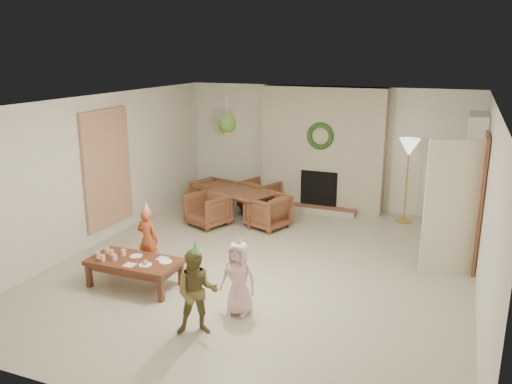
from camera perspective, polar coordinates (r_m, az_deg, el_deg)
The scene contains 56 objects.
floor at distance 8.01m, azimuth 0.93°, elevation -8.19°, with size 7.00×7.00×0.00m, color #B7B29E.
ceiling at distance 7.37m, azimuth 1.02°, elevation 9.91°, with size 7.00×7.00×0.00m, color white.
wall_back at distance 10.86m, azimuth 7.63°, elevation 4.90°, with size 7.00×7.00×0.00m, color silver.
wall_front at distance 4.68m, azimuth -14.78°, elevation -9.83°, with size 7.00×7.00×0.00m, color silver.
wall_left at distance 9.08m, azimuth -17.02°, elevation 2.29°, with size 7.00×7.00×0.00m, color silver.
wall_right at distance 7.14m, azimuth 24.09°, elevation -1.88°, with size 7.00×7.00×0.00m, color silver.
fireplace_mass at distance 10.67m, azimuth 7.36°, elevation 4.73°, with size 2.50×0.40×2.50m, color #592A17.
fireplace_hearth at distance 10.62m, azimuth 6.65°, elevation -1.91°, with size 1.60×0.30×0.12m, color maroon.
fireplace_firebox at distance 10.67m, azimuth 6.96°, elevation 0.34°, with size 0.75×0.12×0.75m, color black.
fireplace_wreath at distance 10.40m, azimuth 7.09°, elevation 6.14°, with size 0.54×0.54×0.10m, color #1E3F17.
floor_lamp_base at distance 10.40m, azimuth 15.93°, elevation -3.07°, with size 0.30×0.30×0.03m, color gold.
floor_lamp_post at distance 10.19m, azimuth 16.24°, elevation 0.87°, with size 0.03×0.03×1.45m, color gold.
floor_lamp_shade at distance 10.05m, azimuth 16.53°, elevation 4.74°, with size 0.39×0.39×0.32m, color beige.
bookshelf_carcass at distance 9.40m, azimuth 22.68°, elevation 1.25°, with size 0.30×1.00×2.20m, color white.
bookshelf_shelf_a at distance 9.56m, azimuth 22.16°, elevation -2.51°, with size 0.30×0.92×0.03m, color white.
bookshelf_shelf_b at distance 9.45m, azimuth 22.41°, elevation -0.20°, with size 0.30×0.92×0.03m, color white.
bookshelf_shelf_c at distance 9.36m, azimuth 22.65°, elevation 2.15°, with size 0.30×0.92×0.03m, color white.
bookshelf_shelf_d at distance 9.29m, azimuth 22.91°, elevation 4.55°, with size 0.30×0.92×0.03m, color white.
books_row_lower at distance 9.38m, azimuth 22.12°, elevation -1.95°, with size 0.20×0.40×0.24m, color #9A341C.
books_row_mid at distance 9.47m, azimuth 22.37°, elevation 0.70°, with size 0.20×0.44×0.24m, color navy.
books_row_upper at distance 9.24m, azimuth 22.61°, elevation 2.82°, with size 0.20×0.36×0.22m, color olive.
door_frame at distance 8.35m, azimuth 23.45°, elevation -1.07°, with size 0.05×0.86×2.04m, color brown.
door_leaf at distance 7.99m, azimuth 20.75°, elevation -1.65°, with size 0.05×0.80×2.00m, color beige.
curtain_panel at distance 9.20m, azimuth -16.05°, elevation 2.54°, with size 0.06×1.20×2.00m, color #CAAC8F.
dining_table at distance 10.19m, azimuth -2.33°, elevation -1.27°, with size 1.60×0.89×0.56m, color brown.
dining_chair_near at distance 9.73m, azimuth -5.33°, elevation -1.95°, with size 0.67×0.68×0.62m, color brown.
dining_chair_far at distance 10.66m, azimuth 0.41°, elevation -0.33°, with size 0.67×0.68×0.62m, color brown.
dining_chair_left at distance 10.69m, azimuth -4.94°, elevation -0.36°, with size 0.67×0.68×0.62m, color brown.
dining_chair_right at distance 9.59m, azimuth 1.32°, elevation -2.15°, with size 0.67×0.68×0.62m, color brown.
hanging_plant_cord at distance 9.29m, azimuth -3.23°, elevation 8.86°, with size 0.01×0.01×0.70m, color tan.
hanging_plant_pot at distance 9.33m, azimuth -3.20°, elevation 6.73°, with size 0.16×0.16×0.12m, color #995531.
hanging_plant_foliage at distance 9.32m, azimuth -3.21°, elevation 7.46°, with size 0.32×0.32×0.32m, color #274A18.
coffee_table_top at distance 7.44m, azimuth -13.25°, elevation -7.48°, with size 1.28×0.64×0.06m, color #5B2F1E.
coffee_table_apron at distance 7.46m, azimuth -13.21°, elevation -7.97°, with size 1.19×0.54×0.08m, color #5B2F1E.
coffee_leg_fl at distance 7.66m, azimuth -17.90°, elevation -8.75°, with size 0.07×0.07×0.34m, color #5B2F1E.
coffee_leg_fr at distance 7.02m, azimuth -10.41°, elevation -10.53°, with size 0.07×0.07×0.34m, color #5B2F1E.
coffee_leg_bl at distance 8.03m, azimuth -15.52°, elevation -7.41°, with size 0.07×0.07×0.34m, color #5B2F1E.
coffee_leg_br at distance 7.42m, azimuth -8.24°, elevation -8.94°, with size 0.07×0.07×0.34m, color #5B2F1E.
cup_a at distance 7.58m, azimuth -17.01°, elevation -6.70°, with size 0.07×0.07×0.09m, color white.
cup_b at distance 7.72m, azimuth -16.09°, elevation -6.21°, with size 0.07×0.07×0.09m, color white.
cup_c at distance 7.48m, azimuth -16.53°, elevation -6.98°, with size 0.07×0.07×0.09m, color white.
cup_d at distance 7.62m, azimuth -15.61°, elevation -6.48°, with size 0.07×0.07×0.09m, color white.
cup_e at distance 7.45m, azimuth -15.31°, elevation -6.95°, with size 0.07×0.07×0.09m, color white.
cup_f at distance 7.60m, azimuth -14.41°, elevation -6.45°, with size 0.07×0.07×0.09m, color white.
plate_a at distance 7.54m, azimuth -13.05°, elevation -6.87°, with size 0.18×0.18×0.01m, color white.
plate_b at distance 7.22m, azimuth -12.09°, elevation -7.85°, with size 0.18×0.18×0.01m, color white.
plate_c at distance 7.26m, azimuth -9.91°, elevation -7.56°, with size 0.18×0.18×0.01m, color white.
food_scoop at distance 7.20m, azimuth -12.11°, elevation -7.56°, with size 0.07×0.07×0.07m, color tan.
napkin_left at distance 7.26m, azimuth -13.75°, elevation -7.80°, with size 0.15×0.15×0.01m, color #F5B5D0.
napkin_right at distance 7.38m, azimuth -10.25°, elevation -7.22°, with size 0.15×0.15×0.01m, color #F5B5D0.
child_red at distance 7.93m, azimuth -11.83°, elevation -5.11°, with size 0.34×0.23×0.94m, color #BE4B28.
party_hat_red at distance 7.77m, azimuth -12.04°, elevation -1.58°, with size 0.13×0.13×0.18m, color #D8CE48.
child_plaid at distance 6.08m, azimuth -6.53°, elevation -10.95°, with size 0.50×0.39×1.03m, color brown.
party_hat_plaid at distance 5.86m, azimuth -6.70°, elevation -6.09°, with size 0.12×0.12×0.17m, color #57C052.
child_pink at distance 6.50m, azimuth -1.94°, elevation -9.44°, with size 0.47×0.30×0.95m, color #FCCAD6.
party_hat_pink at distance 6.30m, azimuth -1.98°, elevation -5.19°, with size 0.12×0.12×0.17m, color silver.
Camera 1 is at (2.62, -6.85, 3.21)m, focal length 36.33 mm.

